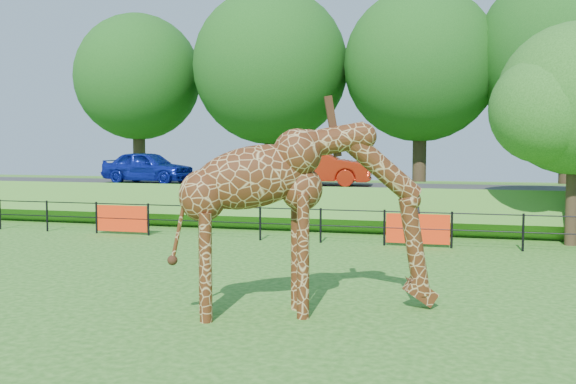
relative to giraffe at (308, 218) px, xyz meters
name	(u,v)px	position (x,y,z in m)	size (l,w,h in m)	color
ground	(229,303)	(-1.67, 0.35, -1.75)	(90.00, 90.00, 0.00)	#235F17
giraffe	(308,218)	(0.00, 0.00, 0.00)	(4.91, 0.90, 3.51)	#4E2510
perimeter_fence	(321,225)	(-1.67, 8.35, -1.20)	(28.07, 0.10, 1.10)	black
embankment	(360,202)	(-1.67, 15.85, -1.10)	(40.00, 9.00, 1.30)	#235F17
road	(354,188)	(-1.67, 14.35, -0.39)	(40.00, 5.00, 0.12)	#29292B
car_blue	(148,167)	(-10.70, 14.06, 0.37)	(1.65, 4.10, 1.40)	#1629B4
car_red	(315,167)	(-3.29, 14.35, 0.42)	(1.60, 4.60, 1.52)	#B7240D
visitor	(414,219)	(1.10, 9.87, -1.07)	(0.50, 0.33, 1.36)	black
bg_tree_line	(419,64)	(0.22, 22.35, 5.44)	(37.30, 8.80, 11.82)	#302216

